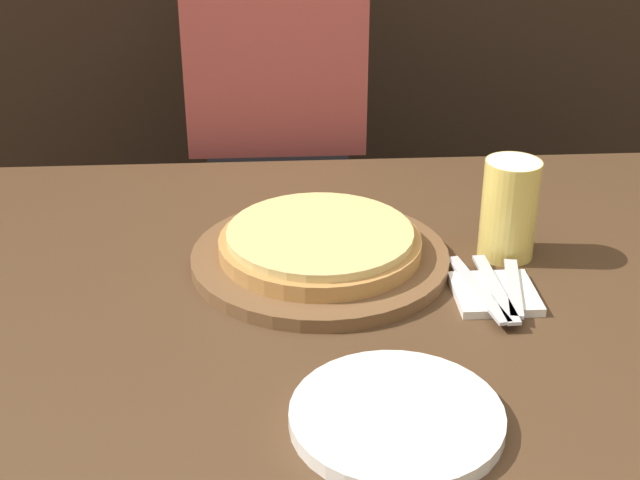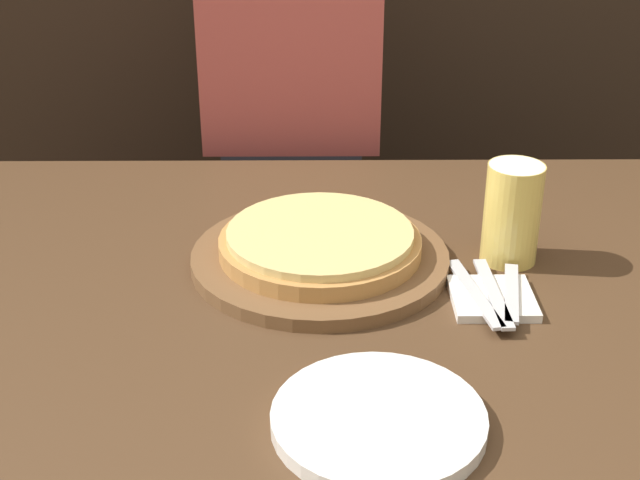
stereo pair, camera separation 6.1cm
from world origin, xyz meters
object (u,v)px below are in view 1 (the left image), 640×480
fork (477,289)px  diner_person (278,165)px  pizza_on_board (320,250)px  spoon (514,288)px  beer_glass (510,205)px  dinner_plate (397,417)px  dinner_knife (495,288)px

fork → diner_person: bearing=110.5°
pizza_on_board → fork: size_ratio=2.04×
fork → spoon: 0.05m
pizza_on_board → beer_glass: size_ratio=2.51×
beer_glass → dinner_plate: (-0.22, -0.38, -0.07)m
pizza_on_board → fork: bearing=-27.8°
spoon → diner_person: bearing=114.1°
dinner_plate → spoon: (0.20, 0.26, 0.01)m
pizza_on_board → beer_glass: 0.28m
diner_person → dinner_plate: bearing=-83.3°
diner_person → pizza_on_board: bearing=-84.9°
fork → dinner_plate: bearing=-119.2°
beer_glass → dinner_knife: beer_glass is taller
dinner_plate → diner_person: (-0.11, 0.95, -0.09)m
dinner_plate → fork: bearing=60.8°
diner_person → fork: bearing=-69.5°
spoon → dinner_knife: bearing=180.0°
dinner_plate → dinner_knife: dinner_plate is taller
beer_glass → fork: size_ratio=0.81×
dinner_plate → spoon: 0.33m
dinner_knife → diner_person: diner_person is taller
pizza_on_board → spoon: size_ratio=2.39×
pizza_on_board → dinner_knife: 0.26m
pizza_on_board → diner_person: 0.59m
dinner_plate → diner_person: bearing=96.7°
beer_glass → pizza_on_board: bearing=-177.0°
pizza_on_board → dinner_knife: bearing=-25.2°
beer_glass → dinner_knife: 0.15m
beer_glass → dinner_plate: beer_glass is taller
pizza_on_board → dinner_plate: 0.38m
pizza_on_board → dinner_knife: (0.23, -0.11, -0.01)m
fork → diner_person: (-0.26, 0.69, -0.09)m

